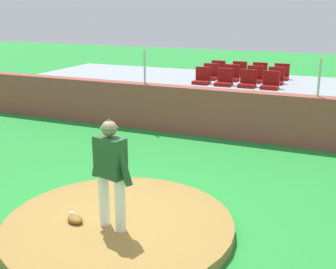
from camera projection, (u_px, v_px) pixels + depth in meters
ground_plane at (119, 231)px, 7.02m from camera, size 60.00×60.00×0.00m
pitchers_mound at (119, 226)px, 7.00m from camera, size 3.72×3.72×0.18m
pitcher at (111, 166)px, 6.48m from camera, size 0.82×0.37×1.75m
baseball at (72, 213)px, 7.14m from camera, size 0.07×0.07×0.07m
fielding_glove at (75, 219)px, 6.91m from camera, size 0.35×0.29×0.11m
brick_barrier at (222, 113)px, 11.94m from camera, size 16.30×0.40×1.33m
fence_post_left at (145, 67)px, 12.49m from camera, size 0.06×0.06×0.97m
fence_post_right at (319, 77)px, 10.68m from camera, size 0.06×0.06×0.97m
bleacher_platform at (243, 99)px, 14.12m from camera, size 13.96×3.32×1.21m
stadium_chair_0 at (202, 78)px, 13.28m from camera, size 0.48×0.44×0.50m
stadium_chair_1 at (224, 80)px, 13.00m from camera, size 0.48×0.44×0.50m
stadium_chair_2 at (248, 81)px, 12.75m from camera, size 0.48×0.44×0.50m
stadium_chair_3 at (270, 83)px, 12.48m from camera, size 0.48×0.44×0.50m
stadium_chair_4 at (210, 74)px, 14.09m from camera, size 0.48×0.44×0.50m
stadium_chair_5 at (231, 76)px, 13.83m from camera, size 0.48×0.44×0.50m
stadium_chair_6 at (254, 77)px, 13.55m from camera, size 0.48×0.44×0.50m
stadium_chair_7 at (275, 79)px, 13.27m from camera, size 0.48×0.44×0.50m
stadium_chair_8 at (217, 71)px, 14.84m from camera, size 0.48×0.44×0.50m
stadium_chair_9 at (239, 72)px, 14.61m from camera, size 0.48×0.44×0.50m
stadium_chair_10 at (259, 73)px, 14.33m from camera, size 0.48×0.44×0.50m
stadium_chair_11 at (281, 74)px, 14.07m from camera, size 0.48×0.44×0.50m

